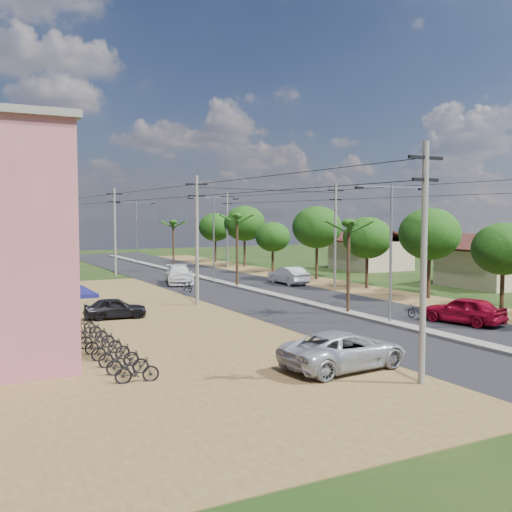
{
  "coord_description": "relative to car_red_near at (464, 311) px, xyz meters",
  "views": [
    {
      "loc": [
        -22.71,
        -26.52,
        6.34
      ],
      "look_at": [
        -0.37,
        15.78,
        3.0
      ],
      "focal_mm": 42.0,
      "sensor_mm": 36.0,
      "label": 1
    }
  ],
  "objects": [
    {
      "name": "utility_pole_e_c",
      "position": [
        3.64,
        39.91,
        3.96
      ],
      "size": [
        1.6,
        0.24,
        9.0
      ],
      "color": "#605E56",
      "rests_on": "ground"
    },
    {
      "name": "tree_east_e",
      "position": [
        5.74,
        23.91,
        4.3
      ],
      "size": [
        4.8,
        4.8,
        7.14
      ],
      "color": "black",
      "rests_on": "ground"
    },
    {
      "name": "car_silver_mid",
      "position": [
        1.14,
        21.59,
        -0.01
      ],
      "size": [
        1.7,
        4.79,
        1.57
      ],
      "primitive_type": "imported",
      "rotation": [
        0.0,
        0.0,
        3.15
      ],
      "color": "#A5A9AD",
      "rests_on": "ground"
    },
    {
      "name": "roadside_sign",
      "position": [
        -11.86,
        -4.09,
        -0.3
      ],
      "size": [
        0.13,
        1.2,
        1.0
      ],
      "rotation": [
        0.0,
        0.0,
        0.05
      ],
      "color": "maroon",
      "rests_on": "ground"
    },
    {
      "name": "utility_pole_w_c",
      "position": [
        -10.86,
        35.91,
        3.96
      ],
      "size": [
        1.6,
        0.24,
        9.0
      ],
      "color": "#605E56",
      "rests_on": "ground"
    },
    {
      "name": "road",
      "position": [
        -3.86,
        16.91,
        -0.77
      ],
      "size": [
        12.0,
        110.0,
        0.04
      ],
      "primitive_type": "cube",
      "color": "black",
      "rests_on": "ground"
    },
    {
      "name": "moto_rider_west_b",
      "position": [
        -5.06,
        34.63,
        -0.28
      ],
      "size": [
        0.61,
        1.75,
        1.03
      ],
      "primitive_type": "imported",
      "rotation": [
        0.0,
        0.0,
        -0.07
      ],
      "color": "black",
      "rests_on": "ground"
    },
    {
      "name": "utility_pole_w_a",
      "position": [
        -10.86,
        -8.09,
        3.96
      ],
      "size": [
        1.6,
        0.24,
        9.0
      ],
      "color": "#605E56",
      "rests_on": "ground"
    },
    {
      "name": "house_east_near",
      "position": [
        16.14,
        11.91,
        1.6
      ],
      "size": [
        7.6,
        7.5,
        4.6
      ],
      "color": "tan",
      "rests_on": "ground"
    },
    {
      "name": "dirt_lot_west",
      "position": [
        -18.86,
        9.91,
        -0.78
      ],
      "size": [
        18.0,
        46.0,
        0.04
      ],
      "primitive_type": "cube",
      "color": "brown",
      "rests_on": "ground"
    },
    {
      "name": "car_parked_silver",
      "position": [
        -12.12,
        -4.99,
        -0.02
      ],
      "size": [
        5.73,
        3.01,
        1.54
      ],
      "primitive_type": "imported",
      "rotation": [
        0.0,
        0.0,
        1.66
      ],
      "color": "#A5A9AD",
      "rests_on": "ground"
    },
    {
      "name": "tree_east_f",
      "position": [
        5.34,
        31.91,
        3.09
      ],
      "size": [
        3.8,
        3.8,
        5.52
      ],
      "color": "black",
      "rests_on": "ground"
    },
    {
      "name": "median",
      "position": [
        -3.86,
        19.91,
        -0.7
      ],
      "size": [
        1.0,
        90.0,
        0.18
      ],
      "primitive_type": "cube",
      "color": "#605E56",
      "rests_on": "ground"
    },
    {
      "name": "palm_median_near",
      "position": [
        -3.86,
        5.91,
        4.74
      ],
      "size": [
        2.0,
        2.0,
        6.15
      ],
      "color": "black",
      "rests_on": "ground"
    },
    {
      "name": "house_east_far",
      "position": [
        17.14,
        29.91,
        1.6
      ],
      "size": [
        7.6,
        7.5,
        4.6
      ],
      "color": "tan",
      "rests_on": "ground"
    },
    {
      "name": "streetlight_near",
      "position": [
        -3.86,
        1.91,
        3.99
      ],
      "size": [
        5.1,
        0.18,
        8.0
      ],
      "color": "gray",
      "rests_on": "ground"
    },
    {
      "name": "palm_median_far",
      "position": [
        -3.86,
        37.91,
        4.47
      ],
      "size": [
        2.0,
        2.0,
        5.85
      ],
      "color": "black",
      "rests_on": "ground"
    },
    {
      "name": "utility_pole_w_b",
      "position": [
        -10.86,
        13.91,
        3.96
      ],
      "size": [
        1.6,
        0.24,
        9.0
      ],
      "color": "#605E56",
      "rests_on": "ground"
    },
    {
      "name": "ground",
      "position": [
        -3.86,
        1.91,
        -0.79
      ],
      "size": [
        160.0,
        160.0,
        0.0
      ],
      "primitive_type": "plane",
      "color": "black",
      "rests_on": "ground"
    },
    {
      "name": "streetlight_far",
      "position": [
        -3.86,
        51.91,
        3.99
      ],
      "size": [
        5.1,
        0.18,
        8.0
      ],
      "color": "gray",
      "rests_on": "ground"
    },
    {
      "name": "dirt_shoulder_east",
      "position": [
        4.64,
        16.91,
        -0.78
      ],
      "size": [
        5.0,
        90.0,
        0.03
      ],
      "primitive_type": "cube",
      "color": "brown",
      "rests_on": "ground"
    },
    {
      "name": "car_red_near",
      "position": [
        0.0,
        0.0,
        0.0
      ],
      "size": [
        2.96,
        4.97,
        1.59
      ],
      "primitive_type": "imported",
      "rotation": [
        0.0,
        0.0,
        3.39
      ],
      "color": "maroon",
      "rests_on": "ground"
    },
    {
      "name": "parked_scooter_row",
      "position": [
        -20.22,
        2.19,
        -0.29
      ],
      "size": [
        1.72,
        11.11,
        1.0
      ],
      "color": "black",
      "rests_on": "ground"
    },
    {
      "name": "moto_rider_west_a",
      "position": [
        -8.86,
        21.03,
        -0.31
      ],
      "size": [
        0.76,
        1.87,
        0.96
      ],
      "primitive_type": "imported",
      "rotation": [
        0.0,
        0.0,
        0.06
      ],
      "color": "black",
      "rests_on": "ground"
    },
    {
      "name": "car_white_far",
      "position": [
        -7.56,
        26.35,
        0.01
      ],
      "size": [
        3.67,
        5.97,
        1.62
      ],
      "primitive_type": "imported",
      "rotation": [
        0.0,
        0.0,
        -0.27
      ],
      "color": "silver",
      "rests_on": "ground"
    },
    {
      "name": "palm_median_mid",
      "position": [
        -3.86,
        21.91,
        5.11
      ],
      "size": [
        2.0,
        2.0,
        6.55
      ],
      "color": "black",
      "rests_on": "ground"
    },
    {
      "name": "utility_pole_e_b",
      "position": [
        3.64,
        17.91,
        3.96
      ],
      "size": [
        1.6,
        0.24,
        9.0
      ],
      "color": "#605E56",
      "rests_on": "ground"
    },
    {
      "name": "moto_rider_east",
      "position": [
        -1.32,
        2.31,
        -0.34
      ],
      "size": [
        0.72,
        1.75,
        0.9
      ],
      "primitive_type": "imported",
      "rotation": [
        0.0,
        0.0,
        3.21
      ],
      "color": "black",
      "rests_on": "ground"
    },
    {
      "name": "tree_east_g",
      "position": [
        5.94,
        39.91,
        4.45
      ],
      "size": [
        5.0,
        5.0,
        7.38
      ],
      "color": "black",
      "rests_on": "ground"
    },
    {
      "name": "tree_east_d",
      "position": [
        5.54,
        15.91,
        3.55
      ],
      "size": [
        4.2,
        4.2,
        6.13
      ],
      "color": "black",
      "rests_on": "ground"
    },
    {
      "name": "tree_east_c",
      "position": [
        5.84,
        8.91,
        4.07
      ],
      "size": [
        4.6,
        4.6,
        6.83
      ],
      "color": "black",
      "rests_on": "ground"
    },
    {
      "name": "streetlight_mid",
      "position": [
        -3.86,
        26.91,
        3.99
      ],
      "size": [
        5.1,
        0.18,
        8.0
      ],
      "color": "gray",
      "rests_on": "ground"
    },
    {
      "name": "utility_pole_w_d",
      "position": [
        -10.86,
        56.91,
        3.96
      ],
      "size": [
        1.6,
        0.24,
        9.0
      ],
      "color": "#605E56",
      "rests_on": "ground"
    },
    {
      "name": "tree_east_h",
      "position": [
        5.64,
        47.91,
        3.85
      ],
      "size": [
        4.4,
        4.4,
        6.52
      ],
      "color": "black",
      "rests_on": "ground"
    },
    {
      "name": "tree_east_b",
      "position": [
        5.44,
        1.91,
        3.32
      ],
      "size": [
        4.0,
        4.0,
        5.83
      ],
      "color": "black",
      "rests_on": "ground"
    },
    {
      "name": "car_parked_dark",
      "position": [
        -17.36,
        11.12,
        -0.15
      ],
      "size": [
        3.91,
        1.96,
        1.28
      ],
      "primitive_type": "imported",
      "rotation": [
        0.0,
        0.0,
        1.45
      ],
      "color": "black",
      "rests_on": "ground"
    }
  ]
}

